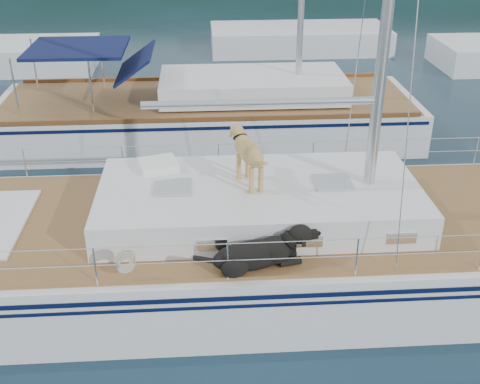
{
  "coord_description": "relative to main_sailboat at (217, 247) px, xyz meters",
  "views": [
    {
      "loc": [
        -0.09,
        -8.65,
        6.16
      ],
      "look_at": [
        0.5,
        0.2,
        1.6
      ],
      "focal_mm": 45.0,
      "sensor_mm": 36.0,
      "label": 1
    }
  ],
  "objects": [
    {
      "name": "bg_boat_center",
      "position": [
        3.91,
        16.01,
        -0.23
      ],
      "size": [
        7.2,
        3.0,
        11.65
      ],
      "color": "silver",
      "rests_on": "ground"
    },
    {
      "name": "ground",
      "position": [
        -0.09,
        0.01,
        -0.68
      ],
      "size": [
        120.0,
        120.0,
        0.0
      ],
      "primitive_type": "plane",
      "color": "black",
      "rests_on": "ground"
    },
    {
      "name": "main_sailboat",
      "position": [
        0.0,
        0.0,
        0.0
      ],
      "size": [
        12.0,
        3.8,
        14.01
      ],
      "color": "silver",
      "rests_on": "ground"
    },
    {
      "name": "neighbor_sailboat",
      "position": [
        0.07,
        6.6,
        -0.05
      ],
      "size": [
        11.0,
        3.5,
        13.3
      ],
      "color": "silver",
      "rests_on": "ground"
    }
  ]
}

